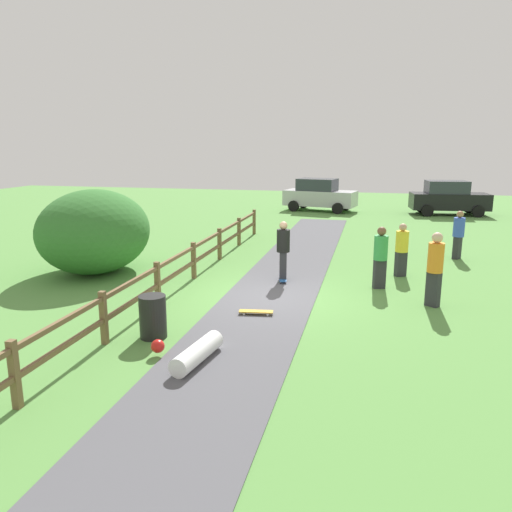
# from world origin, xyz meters

# --- Properties ---
(ground_plane) EXTENTS (60.00, 60.00, 0.00)m
(ground_plane) POSITION_xyz_m (0.00, 0.00, 0.00)
(ground_plane) COLOR #568E42
(asphalt_path) EXTENTS (2.40, 28.00, 0.02)m
(asphalt_path) POSITION_xyz_m (0.00, 0.00, 0.01)
(asphalt_path) COLOR #515156
(asphalt_path) RESTS_ON ground_plane
(wooden_fence) EXTENTS (0.12, 18.12, 1.10)m
(wooden_fence) POSITION_xyz_m (-2.60, 0.00, 0.67)
(wooden_fence) COLOR brown
(wooden_fence) RESTS_ON ground_plane
(bush_large) EXTENTS (3.24, 3.89, 2.59)m
(bush_large) POSITION_xyz_m (-5.82, 1.28, 1.30)
(bush_large) COLOR #33702D
(bush_large) RESTS_ON ground_plane
(trash_bin) EXTENTS (0.56, 0.56, 0.90)m
(trash_bin) POSITION_xyz_m (-1.80, -3.30, 0.45)
(trash_bin) COLOR black
(trash_bin) RESTS_ON ground_plane
(skater_riding) EXTENTS (0.45, 0.82, 1.75)m
(skater_riding) POSITION_xyz_m (0.05, 1.59, 1.00)
(skater_riding) COLOR #265999
(skater_riding) RESTS_ON asphalt_path
(skater_fallen) EXTENTS (1.25, 1.49, 0.36)m
(skater_fallen) POSITION_xyz_m (-0.55, -4.28, 0.20)
(skater_fallen) COLOR white
(skater_fallen) RESTS_ON asphalt_path
(skateboard_loose) EXTENTS (0.82, 0.31, 0.08)m
(skateboard_loose) POSITION_xyz_m (-0.03, -1.48, 0.09)
(skateboard_loose) COLOR #BF8C19
(skateboard_loose) RESTS_ON asphalt_path
(bystander_green) EXTENTS (0.48, 0.48, 1.73)m
(bystander_green) POSITION_xyz_m (2.79, 1.51, 0.96)
(bystander_green) COLOR #2D2D33
(bystander_green) RESTS_ON ground_plane
(bystander_orange) EXTENTS (0.53, 0.53, 1.86)m
(bystander_orange) POSITION_xyz_m (4.07, 0.18, 1.04)
(bystander_orange) COLOR #2D2D33
(bystander_orange) RESTS_ON ground_plane
(bystander_blue) EXTENTS (0.52, 0.52, 1.69)m
(bystander_blue) POSITION_xyz_m (5.45, 5.87, 0.93)
(bystander_blue) COLOR #2D2D33
(bystander_blue) RESTS_ON ground_plane
(bystander_yellow) EXTENTS (0.52, 0.52, 1.62)m
(bystander_yellow) POSITION_xyz_m (3.42, 2.99, 0.89)
(bystander_yellow) COLOR #2D2D33
(bystander_yellow) RESTS_ON ground_plane
(parked_car_silver) EXTENTS (4.46, 2.63, 1.92)m
(parked_car_silver) POSITION_xyz_m (-0.65, 17.61, 0.96)
(parked_car_silver) COLOR #B7B7BC
(parked_car_silver) RESTS_ON ground_plane
(parked_car_black) EXTENTS (4.36, 2.36, 1.92)m
(parked_car_black) POSITION_xyz_m (6.65, 17.60, 0.96)
(parked_car_black) COLOR black
(parked_car_black) RESTS_ON ground_plane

